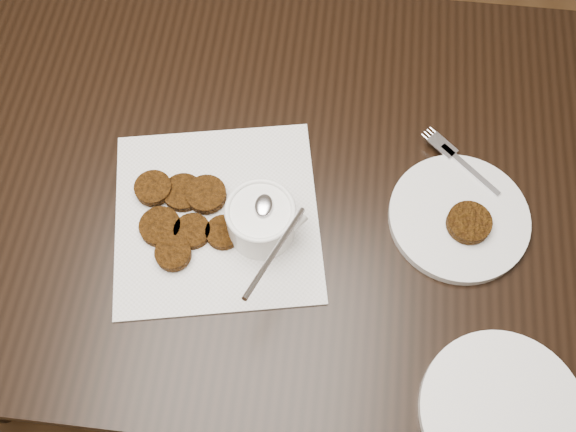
# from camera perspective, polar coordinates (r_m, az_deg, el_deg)

# --- Properties ---
(floor) EXTENTS (4.00, 4.00, 0.00)m
(floor) POSITION_cam_1_polar(r_m,az_deg,el_deg) (1.69, -5.13, -12.06)
(floor) COLOR #56381D
(floor) RESTS_ON ground
(table) EXTENTS (1.27, 0.82, 0.75)m
(table) POSITION_cam_1_polar(r_m,az_deg,el_deg) (1.37, -4.80, -3.71)
(table) COLOR black
(table) RESTS_ON floor
(napkin) EXTENTS (0.37, 0.37, 0.00)m
(napkin) POSITION_cam_1_polar(r_m,az_deg,el_deg) (0.99, -6.40, -0.02)
(napkin) COLOR white
(napkin) RESTS_ON table
(sauce_ramekin) EXTENTS (0.16, 0.16, 0.14)m
(sauce_ramekin) POSITION_cam_1_polar(r_m,az_deg,el_deg) (0.91, -2.52, 0.58)
(sauce_ramekin) COLOR white
(sauce_ramekin) RESTS_ON napkin
(patty_cluster) EXTENTS (0.24, 0.24, 0.02)m
(patty_cluster) POSITION_cam_1_polar(r_m,az_deg,el_deg) (0.98, -9.16, -0.11)
(patty_cluster) COLOR #5A2F0B
(patty_cluster) RESTS_ON napkin
(plate_with_patty) EXTENTS (0.30, 0.30, 0.03)m
(plate_with_patty) POSITION_cam_1_polar(r_m,az_deg,el_deg) (1.01, 15.16, 0.06)
(plate_with_patty) COLOR white
(plate_with_patty) RESTS_ON table
(plate_empty) EXTENTS (0.30, 0.30, 0.02)m
(plate_empty) POSITION_cam_1_polar(r_m,az_deg,el_deg) (0.94, 18.69, -16.40)
(plate_empty) COLOR white
(plate_empty) RESTS_ON table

